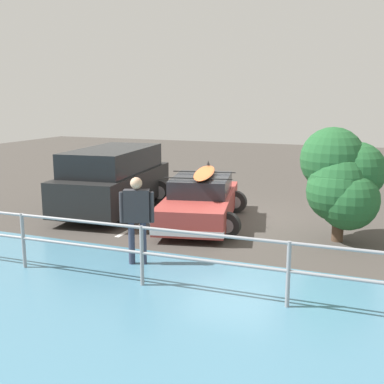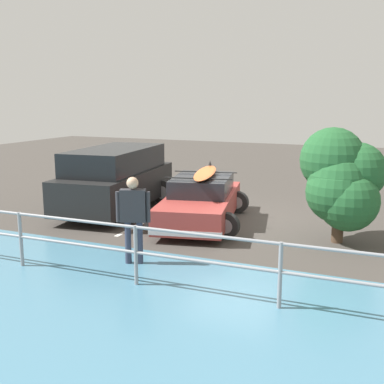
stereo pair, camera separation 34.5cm
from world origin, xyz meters
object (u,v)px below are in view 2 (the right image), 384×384
(sedan_car, at_px, (201,201))
(suv_car, at_px, (116,179))
(person_bystander, at_px, (133,212))
(bush_near_left, at_px, (342,180))

(sedan_car, distance_m, suv_car, 2.83)
(person_bystander, distance_m, bush_near_left, 4.84)
(sedan_car, relative_size, suv_car, 0.93)
(bush_near_left, bearing_deg, suv_car, -5.36)
(bush_near_left, bearing_deg, person_bystander, 41.29)
(person_bystander, bearing_deg, bush_near_left, -138.71)
(suv_car, relative_size, person_bystander, 2.73)
(sedan_car, bearing_deg, person_bystander, 89.60)
(sedan_car, xyz_separation_m, suv_car, (2.80, -0.25, 0.36))
(suv_car, xyz_separation_m, person_bystander, (-2.78, 3.79, 0.11))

